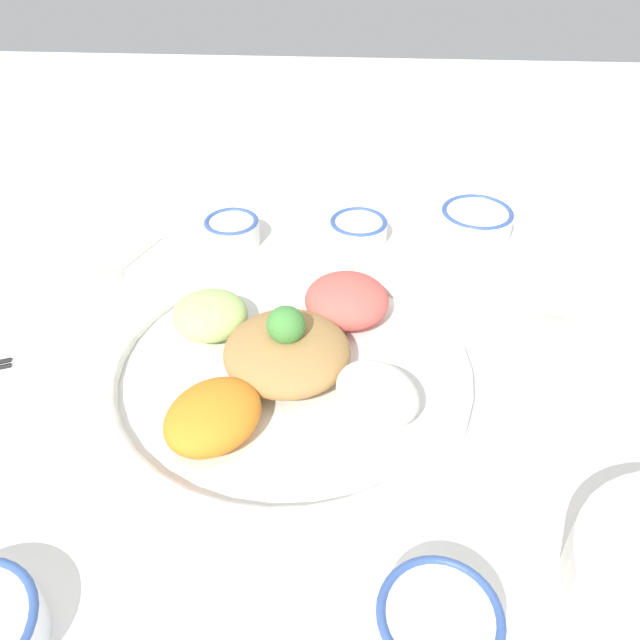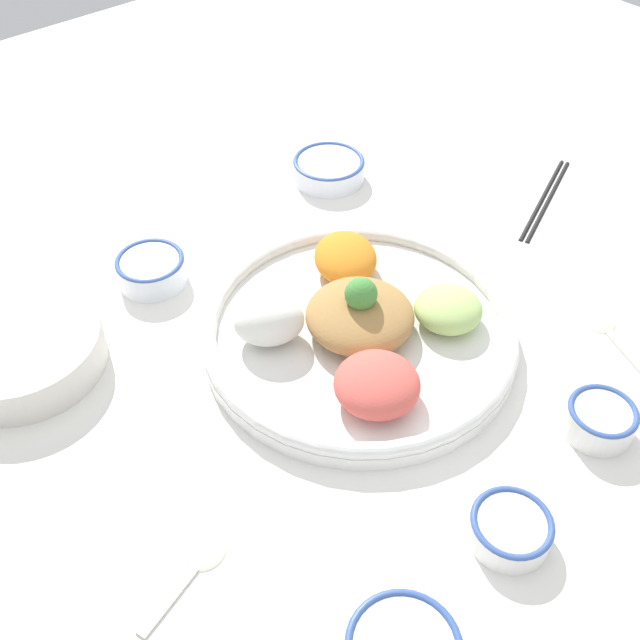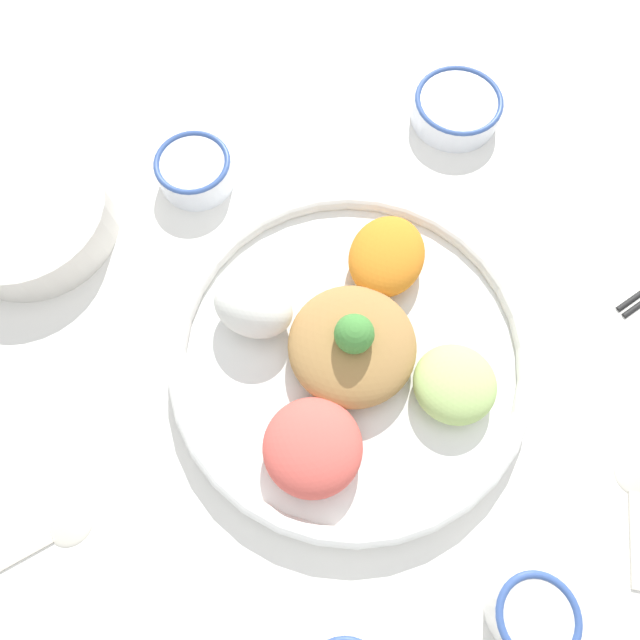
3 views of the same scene
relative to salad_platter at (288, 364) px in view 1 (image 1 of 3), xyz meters
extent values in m
plane|color=white|center=(0.04, -0.03, -0.03)|extent=(2.40, 2.40, 0.00)
cylinder|color=white|center=(0.00, 0.00, -0.02)|extent=(0.41, 0.41, 0.02)
torus|color=white|center=(0.00, 0.00, 0.00)|extent=(0.41, 0.41, 0.02)
ellipsoid|color=orange|center=(0.06, 0.10, 0.02)|extent=(0.13, 0.13, 0.05)
ellipsoid|color=white|center=(-0.10, 0.06, 0.02)|extent=(0.11, 0.11, 0.06)
ellipsoid|color=#E55B51|center=(-0.06, -0.10, 0.02)|extent=(0.14, 0.14, 0.05)
ellipsoid|color=#B7DB7A|center=(0.10, -0.06, 0.02)|extent=(0.12, 0.12, 0.04)
ellipsoid|color=#AD7F47|center=(0.00, 0.00, 0.02)|extent=(0.14, 0.14, 0.05)
sphere|color=#478E3D|center=(0.00, 0.00, 0.06)|extent=(0.04, 0.04, 0.04)
cylinder|color=white|center=(-0.14, 0.28, -0.01)|extent=(0.10, 0.10, 0.04)
torus|color=#38569E|center=(-0.14, 0.28, 0.01)|extent=(0.10, 0.10, 0.01)
cylinder|color=#DBB251|center=(-0.14, 0.28, 0.01)|extent=(0.08, 0.08, 0.00)
cylinder|color=white|center=(0.11, -0.29, -0.01)|extent=(0.08, 0.08, 0.04)
torus|color=#38569E|center=(0.11, -0.29, 0.01)|extent=(0.08, 0.08, 0.01)
cylinder|color=white|center=(0.11, -0.29, 0.01)|extent=(0.07, 0.07, 0.00)
cylinder|color=white|center=(-0.25, -0.33, 0.00)|extent=(0.11, 0.11, 0.04)
torus|color=#38569E|center=(-0.25, -0.33, 0.02)|extent=(0.11, 0.11, 0.01)
cylinder|color=maroon|center=(-0.25, -0.33, 0.01)|extent=(0.09, 0.09, 0.00)
cylinder|color=white|center=(-0.08, -0.31, -0.01)|extent=(0.09, 0.09, 0.03)
torus|color=#38569E|center=(-0.08, -0.31, 0.00)|extent=(0.09, 0.09, 0.01)
cylinder|color=maroon|center=(-0.08, -0.31, 0.00)|extent=(0.07, 0.07, 0.00)
cube|color=beige|center=(0.25, -0.25, -0.02)|extent=(0.05, 0.09, 0.01)
ellipsoid|color=beige|center=(0.27, -0.19, -0.02)|extent=(0.05, 0.06, 0.01)
cube|color=beige|center=(-0.38, -0.14, -0.02)|extent=(0.08, 0.04, 0.01)
ellipsoid|color=beige|center=(-0.32, -0.12, -0.02)|extent=(0.06, 0.05, 0.01)
camera|label=1|loc=(-0.06, 0.51, 0.48)|focal=35.00mm
camera|label=2|loc=(-0.48, -0.48, 0.69)|focal=42.00mm
camera|label=3|loc=(-0.07, -0.16, 0.57)|focal=30.00mm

